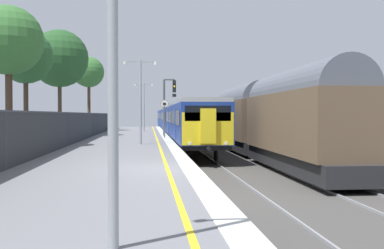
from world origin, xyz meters
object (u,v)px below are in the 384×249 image
(signal_gantry, at_px, (167,100))
(background_tree_back, at_px, (26,58))
(background_tree_centre, at_px, (8,43))
(speed_limit_sign, at_px, (164,114))
(freight_train_adjacent_track, at_px, (265,116))
(commuter_train_at_platform, at_px, (175,119))
(platform_lamp_far, at_px, (144,103))
(background_tree_left, at_px, (88,73))
(platform_lamp_mid, at_px, (141,94))
(background_tree_right, at_px, (59,60))

(signal_gantry, height_order, background_tree_back, background_tree_back)
(signal_gantry, height_order, background_tree_centre, background_tree_centre)
(signal_gantry, bearing_deg, speed_limit_sign, -95.63)
(freight_train_adjacent_track, distance_m, background_tree_centre, 15.17)
(commuter_train_at_platform, bearing_deg, platform_lamp_far, -129.36)
(background_tree_left, bearing_deg, freight_train_adjacent_track, -60.89)
(platform_lamp_far, distance_m, background_tree_centre, 25.56)
(platform_lamp_mid, relative_size, background_tree_right, 0.57)
(platform_lamp_mid, relative_size, background_tree_back, 0.70)
(background_tree_left, distance_m, background_tree_back, 21.86)
(signal_gantry, bearing_deg, background_tree_back, -136.27)
(freight_train_adjacent_track, bearing_deg, signal_gantry, 115.53)
(speed_limit_sign, xyz_separation_m, background_tree_centre, (-8.66, -9.67, 3.77))
(speed_limit_sign, relative_size, background_tree_centre, 0.38)
(background_tree_right, distance_m, background_tree_back, 8.92)
(platform_lamp_far, bearing_deg, platform_lamp_mid, -90.00)
(signal_gantry, height_order, platform_lamp_mid, platform_lamp_mid)
(background_tree_left, bearing_deg, background_tree_centre, -91.99)
(background_tree_right, bearing_deg, platform_lamp_mid, -59.14)
(speed_limit_sign, xyz_separation_m, background_tree_back, (-8.88, -4.98, 3.51))
(freight_train_adjacent_track, xyz_separation_m, platform_lamp_far, (-7.52, 22.35, 1.37))
(speed_limit_sign, bearing_deg, platform_lamp_far, 96.44)
(signal_gantry, bearing_deg, freight_train_adjacent_track, -64.47)
(platform_lamp_mid, xyz_separation_m, platform_lamp_far, (-0.00, 22.29, 0.04))
(freight_train_adjacent_track, relative_size, platform_lamp_far, 5.13)
(freight_train_adjacent_track, height_order, signal_gantry, signal_gantry)
(speed_limit_sign, height_order, background_tree_back, background_tree_back)
(platform_lamp_far, distance_m, background_tree_back, 21.16)
(platform_lamp_far, relative_size, background_tree_centre, 0.67)
(background_tree_centre, distance_m, background_tree_right, 13.57)
(platform_lamp_mid, relative_size, platform_lamp_far, 0.98)
(signal_gantry, distance_m, platform_lamp_mid, 11.58)
(speed_limit_sign, distance_m, background_tree_right, 10.31)
(background_tree_centre, bearing_deg, speed_limit_sign, 48.17)
(platform_lamp_far, height_order, background_tree_right, background_tree_right)
(signal_gantry, relative_size, platform_lamp_far, 0.93)
(signal_gantry, relative_size, background_tree_right, 0.54)
(commuter_train_at_platform, height_order, freight_train_adjacent_track, freight_train_adjacent_track)
(background_tree_back, bearing_deg, platform_lamp_mid, -19.32)
(freight_train_adjacent_track, relative_size, signal_gantry, 5.51)
(commuter_train_at_platform, distance_m, background_tree_right, 19.01)
(speed_limit_sign, distance_m, platform_lamp_mid, 7.78)
(background_tree_right, bearing_deg, background_tree_left, 86.73)
(background_tree_right, bearing_deg, freight_train_adjacent_track, -38.62)
(freight_train_adjacent_track, bearing_deg, platform_lamp_mid, 179.59)
(freight_train_adjacent_track, bearing_deg, speed_limit_sign, 127.71)
(platform_lamp_mid, bearing_deg, platform_lamp_far, 90.00)
(signal_gantry, xyz_separation_m, background_tree_centre, (-9.04, -13.55, 2.62))
(background_tree_centre, bearing_deg, signal_gantry, 56.30)
(commuter_train_at_platform, xyz_separation_m, platform_lamp_mid, (-3.51, -26.58, 1.72))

